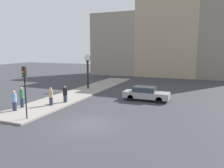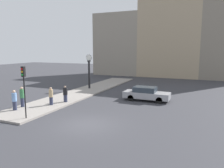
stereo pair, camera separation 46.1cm
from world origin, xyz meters
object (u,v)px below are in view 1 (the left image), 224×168
at_px(sedan_car, 146,94).
at_px(traffic_light_near, 25,82).
at_px(pedestrian_black_jacket, 65,94).
at_px(pedestrian_tan_coat, 51,96).
at_px(street_clock, 88,71).
at_px(pedestrian_green_hoodie, 22,97).
at_px(pedestrian_blue_stripe, 14,101).

xyz_separation_m(sedan_car, traffic_light_near, (-6.66, -9.81, 2.20)).
height_order(pedestrian_black_jacket, pedestrian_tan_coat, pedestrian_tan_coat).
distance_m(traffic_light_near, pedestrian_black_jacket, 5.84).
height_order(traffic_light_near, pedestrian_tan_coat, traffic_light_near).
xyz_separation_m(traffic_light_near, pedestrian_black_jacket, (-0.31, 5.48, -1.99)).
relative_size(sedan_car, street_clock, 1.05).
bearing_deg(traffic_light_near, pedestrian_tan_coat, 101.86).
relative_size(traffic_light_near, pedestrian_tan_coat, 2.34).
xyz_separation_m(street_clock, pedestrian_tan_coat, (1.08, -9.19, -1.46)).
height_order(pedestrian_green_hoodie, pedestrian_tan_coat, pedestrian_green_hoodie).
relative_size(pedestrian_black_jacket, pedestrian_blue_stripe, 0.93).
xyz_separation_m(street_clock, pedestrian_black_jacket, (1.61, -7.69, -1.50)).
xyz_separation_m(traffic_light_near, pedestrian_blue_stripe, (-2.53, 1.33, -1.91)).
distance_m(pedestrian_green_hoodie, pedestrian_tan_coat, 2.49).
distance_m(pedestrian_green_hoodie, pedestrian_blue_stripe, 1.11).
distance_m(street_clock, pedestrian_blue_stripe, 11.94).
bearing_deg(pedestrian_black_jacket, pedestrian_tan_coat, -109.34).
xyz_separation_m(sedan_car, pedestrian_blue_stripe, (-9.19, -8.47, 0.28)).
distance_m(street_clock, pedestrian_green_hoodie, 10.87).
distance_m(pedestrian_black_jacket, pedestrian_blue_stripe, 4.71).
height_order(traffic_light_near, pedestrian_black_jacket, traffic_light_near).
bearing_deg(sedan_car, pedestrian_green_hoodie, -141.90).
bearing_deg(pedestrian_black_jacket, pedestrian_blue_stripe, -118.23).
relative_size(street_clock, pedestrian_tan_coat, 2.69).
xyz_separation_m(sedan_car, street_clock, (-8.57, 3.36, 1.71)).
bearing_deg(pedestrian_black_jacket, traffic_light_near, -86.79).
relative_size(sedan_car, pedestrian_tan_coat, 2.84).
bearing_deg(pedestrian_blue_stripe, street_clock, 87.01).
distance_m(sedan_car, pedestrian_blue_stripe, 12.51).
height_order(street_clock, pedestrian_tan_coat, street_clock).
bearing_deg(traffic_light_near, pedestrian_green_hoodie, 138.91).
relative_size(sedan_car, traffic_light_near, 1.21).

